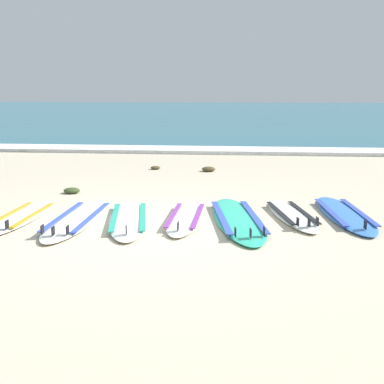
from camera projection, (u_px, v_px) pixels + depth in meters
name	position (u px, v px, depth m)	size (l,w,h in m)	color
ground_plane	(155.00, 226.00, 6.59)	(80.00, 80.00, 0.00)	#C1B599
sea	(227.00, 111.00, 43.21)	(80.00, 60.00, 0.10)	#23667A
wave_foam_strip	(202.00, 150.00, 14.62)	(80.00, 1.30, 0.11)	white
surfboard_0	(22.00, 217.00, 6.96)	(0.51, 2.01, 0.18)	white
surfboard_1	(77.00, 219.00, 6.85)	(0.61, 2.36, 0.18)	silver
surfboard_2	(129.00, 219.00, 6.84)	(0.96, 2.27, 0.18)	white
surfboard_3	(185.00, 218.00, 6.91)	(0.52, 1.97, 0.18)	silver
surfboard_4	(237.00, 219.00, 6.85)	(1.06, 2.66, 0.18)	#2DB793
surfboard_5	(292.00, 215.00, 7.06)	(0.85, 1.99, 0.18)	silver
surfboard_6	(344.00, 214.00, 7.11)	(0.77, 2.36, 0.18)	#3875CC
seaweed_clump_near_shoreline	(72.00, 191.00, 8.70)	(0.30, 0.24, 0.10)	#384723
seaweed_clump_mid_sand	(155.00, 168.00, 11.37)	(0.23, 0.18, 0.08)	#4C4228
seaweed_clump_by_the_boards	(209.00, 169.00, 11.08)	(0.31, 0.25, 0.11)	#4C4228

